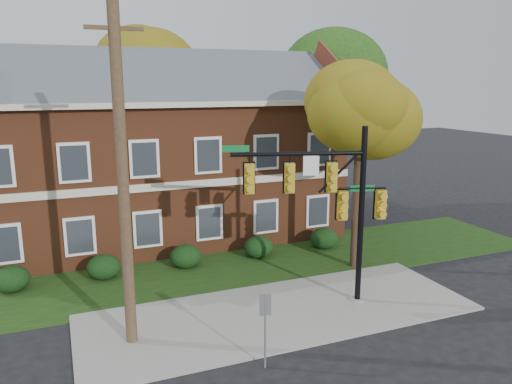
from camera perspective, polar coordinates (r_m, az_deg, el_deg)
name	(u,v)px	position (r m, az deg, el deg)	size (l,w,h in m)	color
ground	(293,326)	(17.52, 4.21, -14.99)	(120.00, 120.00, 0.00)	black
sidewalk	(280,312)	(18.30, 2.79, -13.57)	(14.00, 5.00, 0.08)	gray
grass_strip	(234,266)	(22.58, -2.59, -8.48)	(30.00, 6.00, 0.04)	#193811
apartment_building	(158,143)	(26.53, -11.12, 5.49)	(18.80, 8.80, 9.74)	brown
hedge_far_left	(11,279)	(22.04, -26.20, -8.92)	(1.40, 1.26, 1.05)	black
hedge_left	(104,267)	(22.00, -17.01, -8.20)	(1.40, 1.26, 1.05)	black
hedge_center	(186,256)	(22.50, -8.05, -7.30)	(1.40, 1.26, 1.05)	black
hedge_right	(259,247)	(23.52, 0.30, -6.29)	(1.40, 1.26, 1.05)	black
hedge_far_right	(324,238)	(25.00, 7.77, -5.28)	(1.40, 1.26, 1.05)	black
tree_near_right	(367,117)	(21.61, 12.52, 8.41)	(4.50, 4.25, 8.58)	black
tree_right_rear	(340,82)	(31.31, 9.55, 12.30)	(6.30, 5.95, 10.62)	black
tree_far_rear	(153,71)	(34.32, -11.73, 13.41)	(6.84, 6.46, 11.52)	black
traffic_signal	(330,197)	(17.90, 8.41, -0.55)	(5.71, 1.79, 6.58)	gray
utility_pole	(123,180)	(15.17, -14.98, 1.29)	(1.61, 0.35, 10.32)	#442F20
sign_post	(265,318)	(14.50, 1.06, -14.24)	(0.33, 0.12, 2.27)	slate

